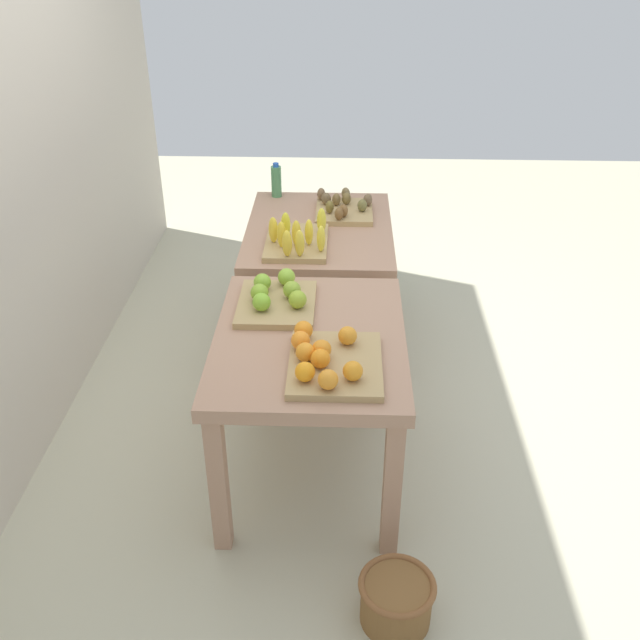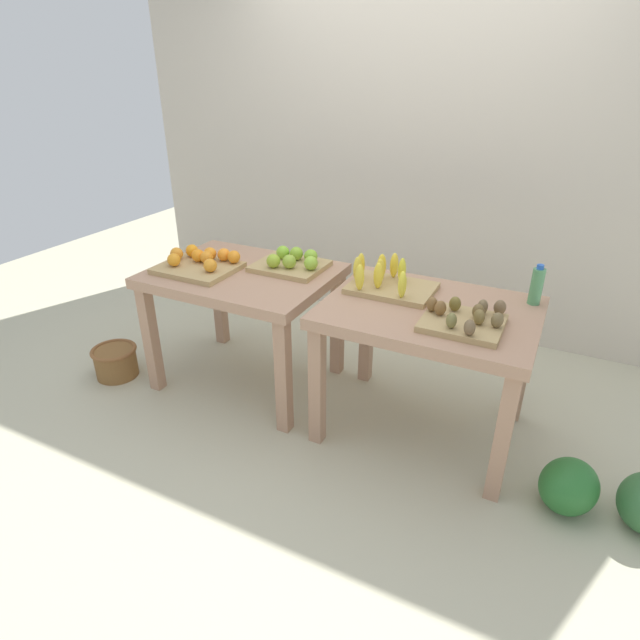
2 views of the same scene
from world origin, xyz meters
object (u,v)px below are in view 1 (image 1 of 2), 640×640
object	(u,v)px
display_table_left	(310,357)
water_bottle	(276,181)
kiwi_bin	(343,208)
banana_crate	(297,239)
watermelon_pile	(358,255)
display_table_right	(319,245)
apple_bin	(277,298)
orange_bin	(329,360)
wicker_basket	(396,600)

from	to	relation	value
display_table_left	water_bottle	world-z (taller)	water_bottle
kiwi_bin	water_bottle	size ratio (longest dim) A/B	1.81
banana_crate	watermelon_pile	world-z (taller)	banana_crate
display_table_right	kiwi_bin	world-z (taller)	kiwi_bin
display_table_left	banana_crate	distance (m)	0.87
apple_bin	water_bottle	xyz separation A→B (m)	(1.33, 0.12, 0.06)
kiwi_bin	display_table_left	bearing A→B (deg)	174.31
orange_bin	banana_crate	xyz separation A→B (m)	(1.09, 0.19, 0.01)
apple_bin	banana_crate	size ratio (longest dim) A/B	0.94
orange_bin	banana_crate	bearing A→B (deg)	9.94
display_table_left	water_bottle	bearing A→B (deg)	9.89
display_table_left	wicker_basket	world-z (taller)	display_table_left
kiwi_bin	watermelon_pile	xyz separation A→B (m)	(0.74, -0.11, -0.65)
banana_crate	watermelon_pile	bearing A→B (deg)	-15.99
display_table_right	watermelon_pile	distance (m)	1.09
display_table_left	display_table_right	size ratio (longest dim) A/B	1.00
apple_bin	wicker_basket	distance (m)	1.34
banana_crate	kiwi_bin	bearing A→B (deg)	-27.11
orange_bin	watermelon_pile	bearing A→B (deg)	-3.84
apple_bin	kiwi_bin	size ratio (longest dim) A/B	1.10
water_bottle	wicker_basket	bearing A→B (deg)	-165.23
banana_crate	display_table_left	bearing A→B (deg)	-172.88
orange_bin	wicker_basket	size ratio (longest dim) A/B	1.56
orange_bin	water_bottle	xyz separation A→B (m)	(1.81, 0.36, 0.06)
orange_bin	water_bottle	distance (m)	1.84
display_table_right	wicker_basket	world-z (taller)	display_table_right
display_table_right	watermelon_pile	bearing A→B (deg)	-14.35
orange_bin	banana_crate	distance (m)	1.10
watermelon_pile	orange_bin	bearing A→B (deg)	176.16
orange_bin	display_table_right	bearing A→B (deg)	3.55
wicker_basket	banana_crate	bearing A→B (deg)	15.50
water_bottle	display_table_left	bearing A→B (deg)	-170.11
orange_bin	banana_crate	size ratio (longest dim) A/B	1.01
display_table_left	orange_bin	xyz separation A→B (m)	(-0.24, -0.08, 0.15)
banana_crate	wicker_basket	distance (m)	1.84
orange_bin	wicker_basket	world-z (taller)	orange_bin
display_table_right	watermelon_pile	world-z (taller)	display_table_right
apple_bin	display_table_right	bearing A→B (deg)	-10.20
display_table_right	banana_crate	size ratio (longest dim) A/B	2.36
display_table_left	kiwi_bin	distance (m)	1.33
kiwi_bin	wicker_basket	world-z (taller)	kiwi_bin
watermelon_pile	display_table_left	bearing A→B (deg)	173.38
display_table_right	kiwi_bin	bearing A→B (deg)	-34.21
display_table_right	orange_bin	xyz separation A→B (m)	(-1.36, -0.08, 0.15)
display_table_left	apple_bin	size ratio (longest dim) A/B	2.52
display_table_right	orange_bin	bearing A→B (deg)	-176.45
display_table_left	watermelon_pile	size ratio (longest dim) A/B	1.65
orange_bin	water_bottle	world-z (taller)	water_bottle
display_table_left	wicker_basket	bearing A→B (deg)	-156.24
watermelon_pile	kiwi_bin	bearing A→B (deg)	171.74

